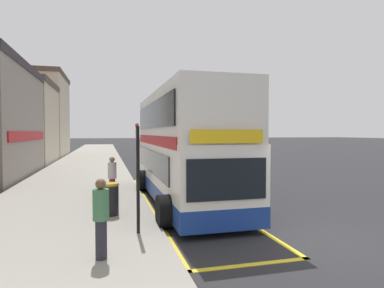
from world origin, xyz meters
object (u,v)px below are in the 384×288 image
double_decker_bus (183,151)px  pedestrian_waiting_near_sign (112,176)px  parked_car_black_across (223,155)px  parked_car_navy_far (157,145)px  bus_stop_sign (138,170)px  pedestrian_further_back (101,215)px  litter_bin (111,199)px

double_decker_bus → pedestrian_waiting_near_sign: 3.03m
double_decker_bus → parked_car_black_across: (7.16, 14.78, -1.26)m
double_decker_bus → parked_car_navy_far: size_ratio=2.42×
bus_stop_sign → pedestrian_further_back: bearing=-118.8°
parked_car_navy_far → pedestrian_waiting_near_sign: size_ratio=2.46×
pedestrian_waiting_near_sign → litter_bin: bearing=-92.1°
double_decker_bus → parked_car_navy_far: (5.13, 41.11, -1.26)m
pedestrian_further_back → pedestrian_waiting_near_sign: bearing=86.9°
parked_car_black_across → litter_bin: size_ratio=4.04×
bus_stop_sign → parked_car_navy_far: bus_stop_sign is taller
double_decker_bus → litter_bin: bearing=-143.3°
double_decker_bus → parked_car_navy_far: bearing=82.9°
parked_car_black_across → pedestrian_further_back: (-10.33, -20.72, 0.27)m
parked_car_black_across → parked_car_navy_far: same height
parked_car_navy_far → bus_stop_sign: bearing=-101.6°
pedestrian_waiting_near_sign → pedestrian_further_back: (-0.35, -6.47, 0.00)m
double_decker_bus → bus_stop_sign: (-2.23, -4.24, -0.23)m
double_decker_bus → pedestrian_further_back: double_decker_bus is taller
double_decker_bus → bus_stop_sign: 4.80m
pedestrian_waiting_near_sign → litter_bin: size_ratio=1.64×
double_decker_bus → pedestrian_further_back: 6.80m
parked_car_navy_far → pedestrian_waiting_near_sign: (-7.94, -40.58, 0.27)m
pedestrian_further_back → litter_bin: size_ratio=1.64×
pedestrian_waiting_near_sign → pedestrian_further_back: size_ratio=1.00×
parked_car_black_across → double_decker_bus: bearing=-114.2°
parked_car_black_across → pedestrian_waiting_near_sign: bearing=-123.3°
pedestrian_further_back → litter_bin: pedestrian_further_back is taller
pedestrian_waiting_near_sign → double_decker_bus: bearing=-10.6°
bus_stop_sign → litter_bin: bearing=108.1°
bus_stop_sign → pedestrian_further_back: size_ratio=1.71×
parked_car_navy_far → pedestrian_further_back: size_ratio=2.45×
parked_car_black_across → pedestrian_further_back: 23.15m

